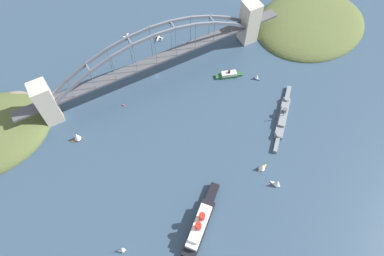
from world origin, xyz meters
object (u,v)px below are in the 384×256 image
small_boat_2 (122,250)px  small_boat_4 (77,137)px  seaplane_second_in_formation (127,37)px  harbor_arch_bridge (155,59)px  small_boat_3 (257,77)px  naval_cruiser (283,117)px  harbor_ferry_steamer (229,75)px  seaplane_taxiing_near_bridge (159,38)px  small_boat_0 (277,183)px  small_boat_1 (262,167)px  channel_marker_buoy (124,105)px  ocean_liner (199,227)px

small_boat_2 → small_boat_4: small_boat_4 is taller
seaplane_second_in_formation → small_boat_2: (95.93, 215.39, 1.94)m
harbor_arch_bridge → small_boat_3: harbor_arch_bridge is taller
naval_cruiser → harbor_ferry_steamer: (19.64, -70.53, -0.24)m
seaplane_taxiing_near_bridge → small_boat_0: bearing=94.4°
small_boat_1 → harbor_arch_bridge: bearing=-75.2°
small_boat_3 → harbor_arch_bridge: bearing=-30.4°
harbor_arch_bridge → small_boat_2: 183.35m
small_boat_1 → small_boat_3: size_ratio=1.39×
small_boat_0 → small_boat_1: small_boat_0 is taller
harbor_ferry_steamer → small_boat_1: (28.82, 106.69, 1.85)m
channel_marker_buoy → small_boat_4: bearing=16.0°
small_boat_0 → small_boat_3: (-50.07, -108.66, -1.38)m
small_boat_3 → small_boat_4: small_boat_4 is taller
harbor_ferry_steamer → seaplane_taxiing_near_bridge: harbor_ferry_steamer is taller
harbor_arch_bridge → seaplane_taxiing_near_bridge: (-24.81, -45.97, -24.84)m
harbor_arch_bridge → small_boat_2: (102.33, 150.36, -23.18)m
ocean_liner → small_boat_3: bearing=-139.5°
seaplane_taxiing_near_bridge → harbor_arch_bridge: bearing=61.6°
harbor_ferry_steamer → channel_marker_buoy: 114.25m
small_boat_3 → small_boat_4: size_ratio=0.67×
harbor_ferry_steamer → small_boat_3: size_ratio=3.92×
harbor_ferry_steamer → small_boat_4: (166.41, -2.14, 2.53)m
seaplane_second_in_formation → small_boat_0: small_boat_0 is taller
harbor_arch_bridge → naval_cruiser: 139.47m
small_boat_0 → small_boat_2: size_ratio=1.28×
small_boat_3 → channel_marker_buoy: 141.56m
harbor_ferry_steamer → seaplane_second_in_formation: size_ratio=3.08×
seaplane_second_in_formation → small_boat_4: 136.36m
harbor_arch_bridge → seaplane_second_in_formation: harbor_arch_bridge is taller
harbor_arch_bridge → small_boat_4: harbor_arch_bridge is taller
small_boat_3 → naval_cruiser: bearing=85.0°
naval_cruiser → channel_marker_buoy: (132.53, -88.06, -1.67)m
seaplane_second_in_formation → naval_cruiser: bearing=118.3°
seaplane_taxiing_near_bridge → harbor_ferry_steamer: bearing=116.9°
ocean_liner → small_boat_3: 171.04m
small_boat_3 → seaplane_second_in_formation: bearing=-50.6°
small_boat_1 → channel_marker_buoy: (84.07, -124.22, -3.28)m
small_boat_2 → small_boat_3: 216.22m
harbor_arch_bridge → seaplane_taxiing_near_bridge: 57.84m
harbor_arch_bridge → seaplane_taxiing_near_bridge: bearing=-118.4°
seaplane_taxiing_near_bridge → small_boat_2: small_boat_2 is taller
harbor_arch_bridge → seaplane_second_in_formation: bearing=-84.4°
small_boat_1 → small_boat_4: small_boat_4 is taller
small_boat_4 → channel_marker_buoy: (-53.52, -15.38, -3.96)m
channel_marker_buoy → small_boat_2: bearing=66.9°
naval_cruiser → seaplane_taxiing_near_bridge: (61.41, -152.89, -0.64)m
small_boat_4 → channel_marker_buoy: bearing=-164.0°
naval_cruiser → harbor_ferry_steamer: 73.22m
naval_cruiser → harbor_ferry_steamer: size_ratio=2.06×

